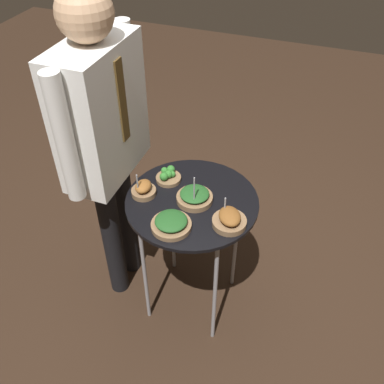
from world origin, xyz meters
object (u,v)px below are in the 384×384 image
at_px(bowl_broccoli_front_left, 168,176).
at_px(waiter_figure, 103,128).
at_px(bowl_roast_front_center, 143,189).
at_px(bowl_spinach_mid_left, 171,223).
at_px(bowl_spinach_mid_right, 195,196).
at_px(bowl_roast_near_rim, 229,220).
at_px(serving_cart, 192,210).

distance_m(bowl_broccoli_front_left, waiter_figure, 0.39).
relative_size(bowl_broccoli_front_left, bowl_roast_front_center, 0.90).
distance_m(bowl_broccoli_front_left, bowl_spinach_mid_left, 0.33).
bearing_deg(bowl_spinach_mid_right, waiter_figure, 87.93).
height_order(bowl_spinach_mid_left, bowl_roast_near_rim, bowl_roast_near_rim).
bearing_deg(bowl_roast_front_center, bowl_roast_near_rim, -97.02).
distance_m(serving_cart, waiter_figure, 0.56).
distance_m(serving_cart, bowl_spinach_mid_right, 0.09).
height_order(bowl_roast_front_center, bowl_roast_near_rim, bowl_roast_front_center).
relative_size(serving_cart, bowl_broccoli_front_left, 6.28).
bearing_deg(bowl_spinach_mid_left, bowl_spinach_mid_right, -10.39).
bearing_deg(bowl_broccoli_front_left, bowl_roast_near_rim, -117.55).
height_order(bowl_spinach_mid_left, bowl_roast_front_center, bowl_roast_front_center).
distance_m(bowl_spinach_mid_left, bowl_roast_near_rim, 0.25).
distance_m(serving_cart, bowl_broccoli_front_left, 0.21).
bearing_deg(serving_cart, bowl_roast_front_center, 99.89).
bearing_deg(bowl_broccoli_front_left, bowl_spinach_mid_right, -119.29).
height_order(bowl_spinach_mid_right, bowl_spinach_mid_left, bowl_spinach_mid_right).
xyz_separation_m(serving_cart, bowl_roast_front_center, (-0.04, 0.23, 0.10)).
xyz_separation_m(bowl_spinach_mid_left, waiter_figure, (0.21, 0.41, 0.26)).
height_order(bowl_spinach_mid_right, bowl_roast_near_rim, bowl_spinach_mid_right).
bearing_deg(bowl_spinach_mid_right, bowl_broccoli_front_left, 60.71).
height_order(serving_cart, bowl_broccoli_front_left, bowl_broccoli_front_left).
height_order(serving_cart, waiter_figure, waiter_figure).
bearing_deg(bowl_broccoli_front_left, bowl_spinach_mid_left, -154.99).
relative_size(serving_cart, waiter_figure, 0.46).
distance_m(bowl_spinach_mid_right, bowl_roast_near_rim, 0.22).
xyz_separation_m(bowl_spinach_mid_left, bowl_roast_front_center, (0.16, 0.20, 0.00)).
distance_m(bowl_spinach_mid_right, bowl_roast_front_center, 0.24).
height_order(bowl_broccoli_front_left, bowl_spinach_mid_left, bowl_broccoli_front_left).
height_order(bowl_broccoli_front_left, bowl_roast_near_rim, bowl_roast_near_rim).
relative_size(bowl_spinach_mid_left, waiter_figure, 0.11).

